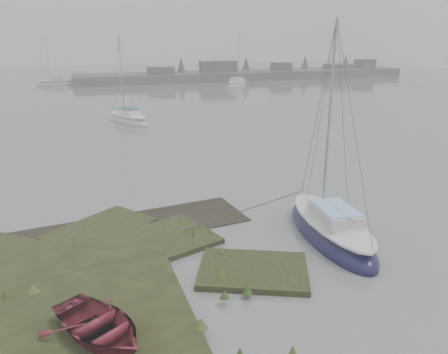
% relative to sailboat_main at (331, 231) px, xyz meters
% --- Properties ---
extents(ground, '(160.00, 160.00, 0.00)m').
position_rel_sailboat_main_xyz_m(ground, '(-4.35, 29.01, -0.27)').
color(ground, slate).
rests_on(ground, ground).
extents(far_shoreline, '(60.00, 8.00, 4.15)m').
position_rel_sailboat_main_xyz_m(far_shoreline, '(22.50, 60.91, 0.58)').
color(far_shoreline, '#4C4F51').
rests_on(far_shoreline, ground).
extents(sailboat_main, '(2.67, 6.31, 8.66)m').
position_rel_sailboat_main_xyz_m(sailboat_main, '(0.00, 0.00, 0.00)').
color(sailboat_main, '#131134').
rests_on(sailboat_main, ground).
extents(sailboat_white, '(3.91, 6.11, 8.21)m').
position_rel_sailboat_main_xyz_m(sailboat_white, '(-4.15, 26.31, -0.01)').
color(sailboat_white, silver).
rests_on(sailboat_white, ground).
extents(sailboat_far_b, '(5.62, 5.71, 8.51)m').
position_rel_sailboat_main_xyz_m(sailboat_far_b, '(15.63, 50.76, -0.00)').
color(sailboat_far_b, silver).
rests_on(sailboat_far_b, ground).
extents(sailboat_far_c, '(5.87, 2.35, 8.09)m').
position_rel_sailboat_main_xyz_m(sailboat_far_c, '(-10.78, 61.33, -0.02)').
color(sailboat_far_c, '#A0A6A9').
rests_on(sailboat_far_c, ground).
extents(dinghy, '(3.39, 3.70, 0.63)m').
position_rel_sailboat_main_xyz_m(dinghy, '(-8.84, -3.36, 0.27)').
color(dinghy, maroon).
rests_on(dinghy, marsh_bank).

